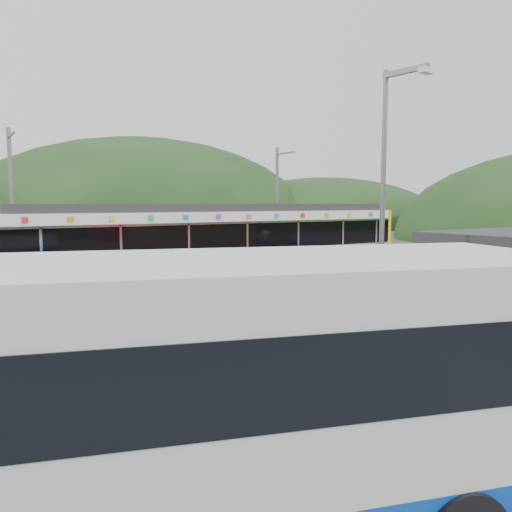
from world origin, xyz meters
TOP-DOWN VIEW (x-y plane):
  - ground at (0.00, 0.00)m, footprint 120.00×120.00m
  - hills at (6.19, 5.29)m, footprint 146.00×149.00m
  - platform at (0.00, 3.30)m, footprint 26.00×3.20m
  - yellow_line at (0.00, 2.00)m, footprint 26.00×0.10m
  - train at (1.93, 6.00)m, footprint 20.44×3.01m
  - catenary_mast_west at (-7.00, 8.56)m, footprint 0.18×1.80m
  - catenary_mast_east at (7.00, 8.56)m, footprint 0.18×1.80m
  - bus at (-9.02, -9.98)m, footprint 11.94×6.28m
  - lamp_post at (-0.82, -6.97)m, footprint 0.37×1.20m

SIDE VIEW (x-z plane):
  - ground at x=0.00m, z-range 0.00..0.00m
  - hills at x=6.19m, z-range -13.00..13.00m
  - platform at x=0.00m, z-range 0.00..0.30m
  - yellow_line at x=0.00m, z-range 0.30..0.31m
  - bus at x=-9.02m, z-range -0.06..3.13m
  - train at x=1.93m, z-range 0.19..3.93m
  - catenary_mast_west at x=-7.00m, z-range 0.15..7.15m
  - catenary_mast_east at x=7.00m, z-range 0.15..7.15m
  - lamp_post at x=-0.82m, z-range 0.64..7.52m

